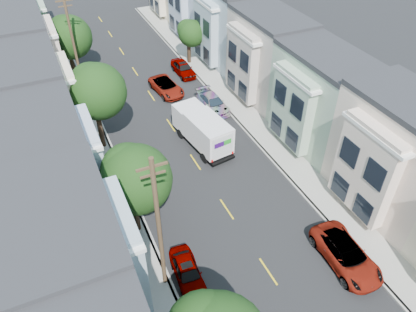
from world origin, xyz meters
TOP-DOWN VIEW (x-y plane):
  - ground at (0.00, 0.00)m, footprint 160.00×160.00m
  - road_slab at (0.00, 15.00)m, footprint 12.00×70.00m
  - curb_left at (-6.05, 15.00)m, footprint 0.30×70.00m
  - curb_right at (6.05, 15.00)m, footprint 0.30×70.00m
  - sidewalk_left at (-7.35, 15.00)m, footprint 2.60×70.00m
  - sidewalk_right at (7.35, 15.00)m, footprint 2.60×70.00m
  - centerline at (0.00, 15.00)m, footprint 0.12×70.00m
  - townhouse_row_left at (-11.15, 15.00)m, footprint 5.00×70.00m
  - townhouse_row_right at (11.15, 15.00)m, footprint 5.00×70.00m
  - tree_c at (-6.30, 6.85)m, footprint 4.70×4.70m
  - tree_d at (-6.30, 17.34)m, footprint 4.70×4.70m
  - tree_e at (-6.30, 31.52)m, footprint 4.70×4.70m
  - tree_far_r at (6.90, 29.41)m, footprint 3.10×3.10m
  - utility_pole_near at (-6.30, 2.00)m, footprint 1.60×0.26m
  - utility_pole_far at (-6.30, 28.00)m, footprint 1.60×0.26m
  - fedex_truck at (1.54, 13.97)m, footprint 2.49×6.48m
  - lead_sedan at (1.74, 23.96)m, footprint 2.90×5.24m
  - parked_left_c at (-4.90, 1.68)m, footprint 1.89×4.25m
  - parked_left_d at (-4.90, 10.97)m, footprint 2.64×5.00m
  - parked_right_b at (4.90, -1.42)m, footprint 2.75×5.55m
  - parked_right_c at (4.90, 19.03)m, footprint 2.18×4.71m
  - parked_right_d at (4.90, 27.06)m, footprint 1.84×4.59m

SIDE VIEW (x-z plane):
  - ground at x=0.00m, z-range 0.00..0.00m
  - centerline at x=0.00m, z-range -0.01..0.01m
  - townhouse_row_left at x=-11.15m, z-range -4.25..4.25m
  - townhouse_row_right at x=11.15m, z-range -4.25..4.25m
  - road_slab at x=0.00m, z-range 0.00..0.02m
  - curb_left at x=-6.05m, z-range 0.00..0.15m
  - curb_right at x=6.05m, z-range 0.00..0.15m
  - sidewalk_left at x=-7.35m, z-range 0.00..0.15m
  - sidewalk_right at x=7.35m, z-range 0.00..0.15m
  - parked_left_d at x=-4.90m, z-range 0.00..1.34m
  - parked_left_c at x=-4.90m, z-range 0.00..1.34m
  - parked_right_c at x=4.90m, z-range 0.00..1.38m
  - lead_sedan at x=1.74m, z-range 0.00..1.39m
  - parked_right_d at x=4.90m, z-range 0.00..1.48m
  - parked_right_b at x=4.90m, z-range 0.00..1.51m
  - fedex_truck at x=1.54m, z-range 0.18..3.29m
  - tree_far_r at x=6.90m, z-range 1.01..6.20m
  - tree_e at x=-6.30m, z-range 1.14..8.16m
  - tree_c at x=-6.30m, z-range 1.15..8.18m
  - utility_pole_near at x=-6.30m, z-range 0.15..10.15m
  - utility_pole_far at x=-6.30m, z-range 0.15..10.15m
  - tree_d at x=-6.30m, z-range 1.57..9.46m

